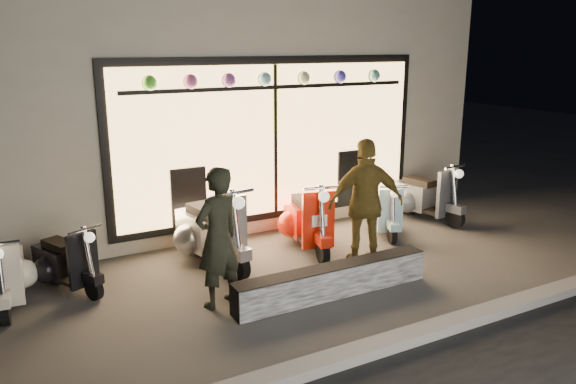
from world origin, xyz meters
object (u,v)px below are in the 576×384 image
object	(u,v)px
scooter_silver	(208,230)
scooter_red	(306,219)
man	(218,238)
woman	(366,203)
graffiti_barrier	(333,281)

from	to	relation	value
scooter_silver	scooter_red	size ratio (longest dim) A/B	1.07
man	scooter_silver	bearing A→B (deg)	-123.75
scooter_red	man	size ratio (longest dim) A/B	0.89
scooter_silver	man	size ratio (longest dim) A/B	0.95
scooter_red	woman	distance (m)	1.23
man	scooter_red	bearing A→B (deg)	-164.81
graffiti_barrier	woman	world-z (taller)	woman
man	woman	bearing A→B (deg)	167.13
graffiti_barrier	man	size ratio (longest dim) A/B	1.57
graffiti_barrier	scooter_red	size ratio (longest dim) A/B	1.77
graffiti_barrier	woman	xyz separation A→B (m)	(0.96, 0.65, 0.71)
graffiti_barrier	woman	size ratio (longest dim) A/B	1.47
scooter_silver	scooter_red	xyz separation A→B (m)	(1.57, -0.12, -0.03)
woman	graffiti_barrier	bearing A→B (deg)	53.54
scooter_silver	woman	world-z (taller)	woman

